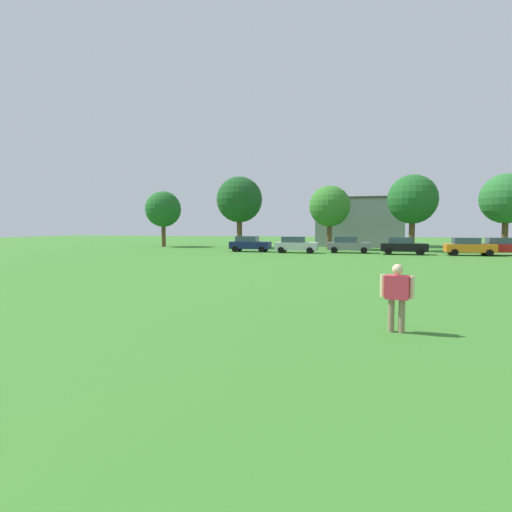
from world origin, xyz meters
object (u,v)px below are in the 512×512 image
object	(u,v)px
parked_car_gray_2	(348,245)
tree_center_right	(413,200)
parked_car_black_3	(403,246)
parked_car_red_5	(503,246)
parked_car_orange_4	(469,246)
tree_right	(506,199)
adult_bystander	(397,292)
tree_center_left	(330,206)
tree_far_left	(163,209)
tree_left	(239,200)
parked_car_silver_1	(296,245)
parked_car_navy_0	(250,244)

from	to	relation	value
parked_car_gray_2	tree_center_right	xyz separation A→B (m)	(6.64, 4.96, 4.81)
parked_car_black_3	parked_car_red_5	distance (m)	9.03
parked_car_orange_4	tree_right	world-z (taller)	tree_right
adult_bystander	parked_car_gray_2	bearing A→B (deg)	102.72
parked_car_orange_4	tree_center_left	xyz separation A→B (m)	(-13.52, 7.63, 4.25)
parked_car_gray_2	tree_center_right	size ratio (longest dim) A/B	0.51
parked_car_red_5	tree_center_left	bearing A→B (deg)	157.91
parked_car_red_5	tree_center_right	bearing A→B (deg)	145.35
tree_far_left	tree_left	bearing A→B (deg)	-1.87
parked_car_silver_1	parked_car_black_3	size ratio (longest dim) A/B	1.00
adult_bystander	tree_left	bearing A→B (deg)	120.83
parked_car_gray_2	parked_car_black_3	bearing A→B (deg)	-12.56
adult_bystander	parked_car_silver_1	xyz separation A→B (m)	(-7.62, 31.28, -0.20)
adult_bystander	parked_car_orange_4	xyz separation A→B (m)	(8.70, 31.41, -0.20)
parked_car_red_5	tree_center_right	size ratio (longest dim) A/B	0.51
adult_bystander	parked_car_navy_0	size ratio (longest dim) A/B	0.41
parked_car_gray_2	tree_left	distance (m)	16.33
parked_car_navy_0	parked_car_silver_1	world-z (taller)	same
parked_car_black_3	tree_left	distance (m)	21.34
parked_car_orange_4	adult_bystander	bearing A→B (deg)	-105.48
parked_car_silver_1	parked_car_black_3	world-z (taller)	same
parked_car_silver_1	parked_car_gray_2	distance (m)	5.42
tree_far_left	adult_bystander	bearing A→B (deg)	-55.95
parked_car_orange_4	tree_far_left	world-z (taller)	tree_far_left
parked_car_navy_0	parked_car_gray_2	world-z (taller)	same
parked_car_silver_1	tree_far_left	world-z (taller)	tree_far_left
parked_car_silver_1	tree_center_right	xyz separation A→B (m)	(11.91, 6.22, 4.81)
adult_bystander	tree_left	xyz separation A→B (m)	(-16.16, 39.51, 5.03)
parked_car_orange_4	tree_center_left	size ratio (longest dim) A/B	0.57
tree_far_left	tree_center_left	xyz separation A→B (m)	(22.12, -0.82, 0.10)
parked_car_navy_0	tree_center_right	distance (m)	18.55
adult_bystander	parked_car_gray_2	xyz separation A→B (m)	(-2.35, 32.53, -0.20)
tree_center_left	tree_center_right	distance (m)	9.26
tree_center_left	tree_right	distance (m)	18.99
tree_left	tree_center_left	size ratio (longest dim) A/B	1.19
tree_center_right	parked_car_black_3	bearing A→B (deg)	-103.16
parked_car_orange_4	tree_center_left	bearing A→B (deg)	150.56
parked_car_black_3	tree_far_left	bearing A→B (deg)	164.10
tree_left	parked_car_gray_2	bearing A→B (deg)	-26.81
tree_center_left	tree_center_right	size ratio (longest dim) A/B	0.90
parked_car_gray_2	tree_center_right	distance (m)	9.58
tree_center_right	tree_right	distance (m)	10.12
parked_car_silver_1	parked_car_orange_4	size ratio (longest dim) A/B	1.00
tree_right	tree_center_left	bearing A→B (deg)	-177.78
parked_car_orange_4	tree_right	distance (m)	11.11
parked_car_black_3	parked_car_orange_4	bearing A→B (deg)	0.32
tree_far_left	tree_center_right	xyz separation A→B (m)	(31.23, -2.37, 0.65)
parked_car_navy_0	parked_car_gray_2	size ratio (longest dim) A/B	1.00
parked_car_orange_4	tree_center_right	bearing A→B (deg)	125.93
tree_left	tree_center_right	world-z (taller)	tree_left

